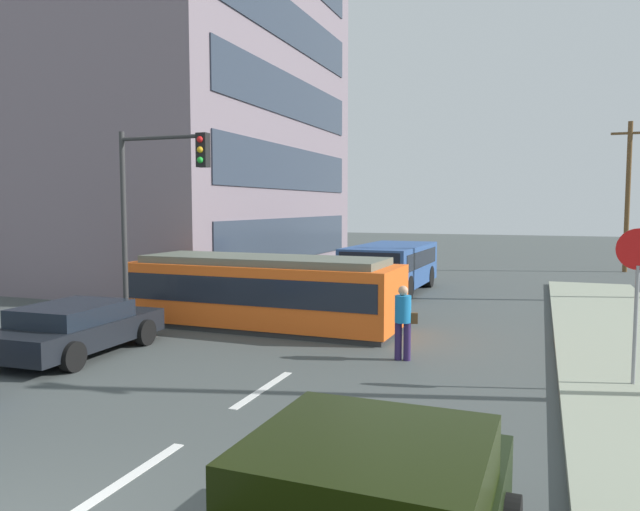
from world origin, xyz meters
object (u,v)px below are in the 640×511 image
at_px(streetcar_tram, 264,291).
at_px(parked_sedan_far, 237,284).
at_px(city_bus, 391,265).
at_px(utility_pole_far, 628,194).
at_px(pedestrian_crossing, 403,318).
at_px(stop_sign, 638,274).
at_px(traffic_light_mast, 155,195).
at_px(parked_sedan_mid, 76,328).

bearing_deg(streetcar_tram, parked_sedan_far, 126.68).
bearing_deg(city_bus, utility_pole_far, 49.24).
bearing_deg(streetcar_tram, pedestrian_crossing, -26.90).
bearing_deg(stop_sign, traffic_light_mast, 175.48).
bearing_deg(parked_sedan_mid, traffic_light_mast, 72.81).
xyz_separation_m(streetcar_tram, parked_sedan_far, (-2.95, 3.96, -0.41)).
relative_size(streetcar_tram, parked_sedan_mid, 1.83).
height_order(streetcar_tram, parked_sedan_mid, streetcar_tram).
distance_m(city_bus, traffic_light_mast, 11.28).
xyz_separation_m(streetcar_tram, parked_sedan_mid, (-2.70, -4.37, -0.41)).
distance_m(traffic_light_mast, utility_pole_far, 25.44).
xyz_separation_m(streetcar_tram, stop_sign, (8.99, -3.05, 1.16)).
xyz_separation_m(city_bus, parked_sedan_mid, (-4.43, -12.50, -0.45)).
bearing_deg(parked_sedan_mid, parked_sedan_far, 91.76).
relative_size(city_bus, parked_sedan_mid, 1.42).
bearing_deg(city_bus, parked_sedan_far, -138.30).
bearing_deg(parked_sedan_mid, stop_sign, 6.45).
relative_size(parked_sedan_mid, utility_pole_far, 0.55).
height_order(streetcar_tram, city_bus, streetcar_tram).
bearing_deg(traffic_light_mast, parked_sedan_far, 98.65).
bearing_deg(streetcar_tram, traffic_light_mast, -132.85).
relative_size(pedestrian_crossing, traffic_light_mast, 0.31).
relative_size(pedestrian_crossing, parked_sedan_far, 0.36).
distance_m(streetcar_tram, traffic_light_mast, 3.99).
xyz_separation_m(city_bus, parked_sedan_far, (-4.68, -4.17, -0.45)).
xyz_separation_m(city_bus, pedestrian_crossing, (2.76, -10.41, -0.13)).
height_order(parked_sedan_mid, parked_sedan_far, same).
xyz_separation_m(streetcar_tram, pedestrian_crossing, (4.49, -2.28, -0.09)).
relative_size(streetcar_tram, traffic_light_mast, 1.45).
bearing_deg(parked_sedan_mid, streetcar_tram, 58.31).
height_order(parked_sedan_mid, traffic_light_mast, traffic_light_mast).
distance_m(pedestrian_crossing, utility_pole_far, 22.99).
xyz_separation_m(streetcar_tram, utility_pole_far, (11.45, 19.41, 3.00)).
bearing_deg(pedestrian_crossing, utility_pole_far, 72.21).
relative_size(stop_sign, traffic_light_mast, 0.54).
bearing_deg(streetcar_tram, stop_sign, -18.72).
bearing_deg(city_bus, pedestrian_crossing, -75.15).
bearing_deg(pedestrian_crossing, city_bus, 104.85).
bearing_deg(utility_pole_far, city_bus, -130.76).
relative_size(parked_sedan_mid, parked_sedan_far, 0.93).
distance_m(streetcar_tram, parked_sedan_far, 4.96).
distance_m(pedestrian_crossing, parked_sedan_mid, 7.49).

